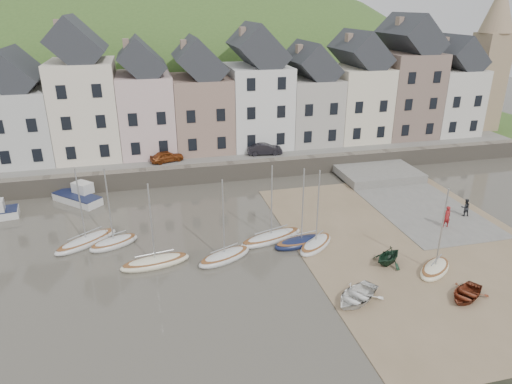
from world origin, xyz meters
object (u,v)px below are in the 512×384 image
object	(u,v)px
rowboat_white	(356,296)
person_red	(447,217)
sailboat_0	(86,241)
car_right	(265,149)
rowboat_red	(466,294)
rowboat_green	(388,256)
car_left	(167,156)
person_dark	(465,207)

from	to	relation	value
rowboat_white	person_red	bearing A→B (deg)	90.69
sailboat_0	person_red	distance (m)	28.26
car_right	rowboat_red	bearing A→B (deg)	-161.33
rowboat_green	car_left	xyz separation A→B (m)	(-13.71, 21.49, 1.47)
sailboat_0	person_red	size ratio (longest dim) A/B	3.48
sailboat_0	car_left	xyz separation A→B (m)	(6.96, 13.47, 1.92)
sailboat_0	rowboat_green	distance (m)	22.18
person_dark	rowboat_white	bearing A→B (deg)	40.67
person_red	car_right	bearing A→B (deg)	-54.35
rowboat_red	person_dark	world-z (taller)	person_dark
person_dark	car_left	bearing A→B (deg)	-25.48
rowboat_white	person_red	size ratio (longest dim) A/B	1.92
rowboat_red	rowboat_white	bearing A→B (deg)	-133.62
rowboat_white	rowboat_red	world-z (taller)	rowboat_white
rowboat_green	person_red	size ratio (longest dim) A/B	1.36
rowboat_green	car_right	distance (m)	21.78
rowboat_red	person_dark	size ratio (longest dim) A/B	1.94
rowboat_white	person_dark	distance (m)	16.71
rowboat_white	person_red	xyz separation A→B (m)	(11.27, 7.44, 0.61)
rowboat_white	car_right	world-z (taller)	car_right
rowboat_green	person_red	xyz separation A→B (m)	(7.28, 3.99, 0.32)
car_right	sailboat_0	bearing A→B (deg)	133.67
rowboat_white	person_red	distance (m)	13.52
rowboat_red	person_red	world-z (taller)	person_red
sailboat_0	person_dark	bearing A→B (deg)	-4.76
rowboat_red	sailboat_0	bearing A→B (deg)	-151.03
rowboat_white	rowboat_red	distance (m)	6.81
person_red	car_left	size ratio (longest dim) A/B	0.53
rowboat_green	car_left	bearing A→B (deg)	-175.42
person_red	car_left	xyz separation A→B (m)	(-20.99, 17.50, 1.15)
rowboat_white	rowboat_green	bearing A→B (deg)	98.11
rowboat_white	rowboat_red	size ratio (longest dim) A/B	1.18
sailboat_0	car_right	xyz separation A→B (m)	(17.45, 13.47, 1.96)
person_dark	car_right	distance (m)	20.92
rowboat_red	person_red	size ratio (longest dim) A/B	1.63
sailboat_0	car_left	size ratio (longest dim) A/B	1.85
rowboat_red	person_dark	distance (m)	12.68
rowboat_white	rowboat_green	world-z (taller)	rowboat_green
car_right	car_left	bearing A→B (deg)	96.00
car_left	person_dark	bearing A→B (deg)	-140.70
rowboat_green	car_right	world-z (taller)	car_right
sailboat_0	rowboat_white	world-z (taller)	sailboat_0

